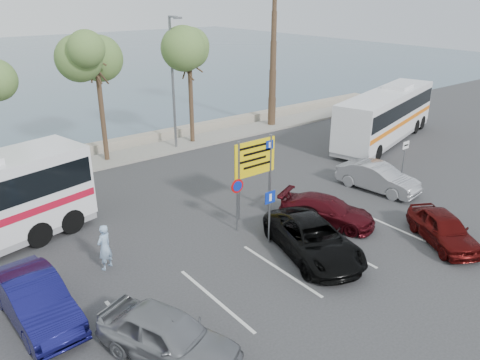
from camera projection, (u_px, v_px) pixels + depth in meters
ground at (286, 249)px, 18.49m from camera, size 120.00×120.00×0.00m
kerb_strip at (131, 155)px, 28.74m from camera, size 44.00×2.40×0.15m
seawall at (117, 144)px, 30.13m from camera, size 48.00×0.80×0.60m
tree_mid at (95, 47)px, 25.43m from camera, size 3.20×3.20×8.00m
tree_right at (189, 48)px, 29.01m from camera, size 3.20×3.20×7.40m
street_lamp_right at (173, 77)px, 28.39m from camera, size 0.45×1.15×8.01m
direction_sign at (255, 164)px, 20.50m from camera, size 2.20×0.12×3.60m
sign_no_stop at (237, 197)px, 19.31m from camera, size 0.60×0.08×2.35m
sign_parking at (270, 209)px, 18.41m from camera, size 0.50×0.07×2.25m
sign_taxi at (404, 156)px, 24.60m from camera, size 0.50×0.07×2.20m
lane_markings at (281, 269)px, 17.11m from camera, size 12.02×4.20×0.01m
coach_bus_right at (386, 117)px, 31.13m from camera, size 11.69×5.47×3.57m
car_silver_a at (168, 336)px, 12.75m from camera, size 3.19×4.55×1.44m
car_blue at (36, 300)px, 14.23m from camera, size 1.82×4.51×1.45m
car_maroon at (327, 211)px, 20.30m from camera, size 3.25×4.49×1.21m
car_red at (443, 229)px, 18.68m from camera, size 3.15×4.04×1.29m
suv_black at (313, 239)px, 17.82m from camera, size 3.59×5.39×1.38m
car_silver_b at (378, 177)px, 23.69m from camera, size 2.03×4.34×1.38m
pedestrian_near at (105, 247)px, 16.87m from camera, size 0.76×0.66×1.75m
pedestrian_far at (345, 138)px, 29.14m from camera, size 1.00×1.11×1.89m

